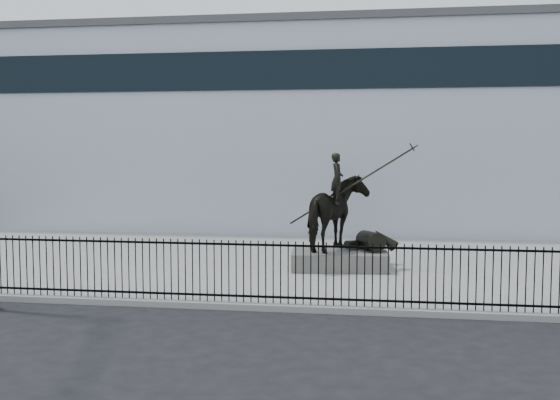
# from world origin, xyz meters

# --- Properties ---
(ground) EXTENTS (120.00, 120.00, 0.00)m
(ground) POSITION_xyz_m (0.00, 0.00, 0.00)
(ground) COLOR black
(ground) RESTS_ON ground
(plaza) EXTENTS (30.00, 12.00, 0.15)m
(plaza) POSITION_xyz_m (0.00, 7.00, 0.07)
(plaza) COLOR gray
(plaza) RESTS_ON ground
(building) EXTENTS (44.00, 14.00, 9.00)m
(building) POSITION_xyz_m (0.00, 20.00, 4.50)
(building) COLOR silver
(building) RESTS_ON ground
(picket_fence) EXTENTS (22.10, 0.10, 1.50)m
(picket_fence) POSITION_xyz_m (0.00, 1.25, 0.90)
(picket_fence) COLOR black
(picket_fence) RESTS_ON plaza
(statue_plinth) EXTENTS (3.06, 2.24, 0.54)m
(statue_plinth) POSITION_xyz_m (0.91, 6.05, 0.42)
(statue_plinth) COLOR #52504B
(statue_plinth) RESTS_ON plaza
(equestrian_statue) EXTENTS (3.70, 2.45, 3.14)m
(equestrian_statue) POSITION_xyz_m (0.97, 6.05, 1.83)
(equestrian_statue) COLOR black
(equestrian_statue) RESTS_ON statue_plinth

